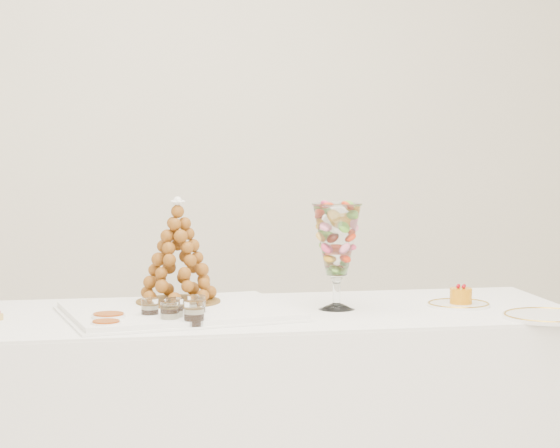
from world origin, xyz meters
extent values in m
cube|color=beige|center=(0.00, 2.00, 1.40)|extent=(4.50, 0.04, 2.80)
cube|color=white|center=(0.14, 0.40, 0.34)|extent=(1.84, 0.82, 0.67)
cube|color=white|center=(0.14, 0.40, 0.68)|extent=(1.83, 0.82, 0.01)
cube|color=white|center=(-0.18, 0.39, 0.69)|extent=(0.72, 0.57, 0.02)
cylinder|color=white|center=(0.31, 0.39, 0.69)|extent=(0.12, 0.12, 0.02)
cylinder|color=white|center=(0.31, 0.39, 0.74)|extent=(0.02, 0.02, 0.08)
sphere|color=white|center=(0.31, 0.39, 0.78)|extent=(0.04, 0.04, 0.04)
cylinder|color=white|center=(0.71, 0.35, 0.69)|extent=(0.20, 0.20, 0.01)
cylinder|color=white|center=(0.88, 0.08, 0.69)|extent=(0.27, 0.27, 0.01)
cylinder|color=white|center=(-0.29, 0.30, 0.72)|extent=(0.06, 0.06, 0.07)
cylinder|color=white|center=(-0.22, 0.24, 0.72)|extent=(0.06, 0.06, 0.08)
cylinder|color=white|center=(-0.15, 0.30, 0.72)|extent=(0.06, 0.06, 0.07)
cylinder|color=white|center=(-0.24, 0.21, 0.72)|extent=(0.05, 0.05, 0.07)
cylinder|color=white|center=(-0.17, 0.17, 0.72)|extent=(0.07, 0.07, 0.08)
cylinder|color=white|center=(-0.41, 0.27, 0.70)|extent=(0.10, 0.10, 0.03)
cylinder|color=white|center=(-0.42, 0.17, 0.70)|extent=(0.09, 0.09, 0.03)
cylinder|color=brown|center=(-0.17, 0.50, 0.71)|extent=(0.27, 0.27, 0.01)
cone|color=brown|center=(-0.17, 0.50, 0.87)|extent=(0.24, 0.24, 0.32)
sphere|color=white|center=(-0.17, 0.50, 1.02)|extent=(0.03, 0.03, 0.03)
cylinder|color=orange|center=(0.71, 0.34, 0.72)|extent=(0.07, 0.07, 0.05)
sphere|color=#970510|center=(0.72, 0.35, 0.75)|extent=(0.01, 0.01, 0.01)
sphere|color=#970510|center=(0.71, 0.36, 0.75)|extent=(0.01, 0.01, 0.01)
sphere|color=#970510|center=(0.70, 0.34, 0.75)|extent=(0.01, 0.01, 0.01)
sphere|color=#970510|center=(0.71, 0.33, 0.75)|extent=(0.01, 0.01, 0.01)
camera|label=1|loc=(-0.65, -2.87, 1.25)|focal=70.00mm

